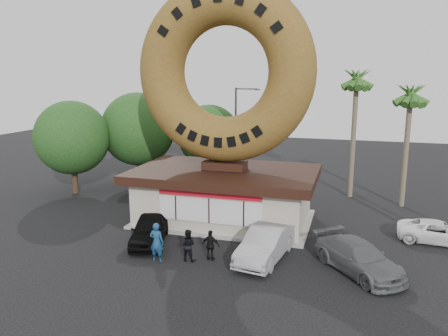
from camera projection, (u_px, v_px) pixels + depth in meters
name	position (u px, v px, depth m)	size (l,w,h in m)	color
ground	(191.00, 257.00, 21.95)	(90.00, 90.00, 0.00)	black
donut_shop	(225.00, 193.00, 27.19)	(11.20, 7.20, 3.80)	#BEB6A2
giant_donut	(225.00, 72.00, 25.68)	(10.71, 10.71, 2.73)	brown
tree_west	(138.00, 129.00, 35.83)	(6.00, 6.00, 7.65)	#473321
tree_mid	(209.00, 136.00, 36.30)	(5.20, 5.20, 6.63)	#473321
tree_far	(72.00, 138.00, 33.12)	(5.60, 5.60, 7.14)	#473321
palm_near	(357.00, 83.00, 31.24)	(2.60, 2.60, 9.75)	#726651
palm_far	(411.00, 98.00, 29.05)	(2.60, 2.60, 8.75)	#726651
street_lamp	(237.00, 130.00, 36.54)	(2.11, 0.20, 8.00)	#59595E
person_left	(157.00, 242.00, 21.27)	(0.72, 0.47, 1.98)	navy
person_center	(188.00, 245.00, 21.39)	(0.78, 0.61, 1.61)	black
person_right	(211.00, 245.00, 21.45)	(0.91, 0.38, 1.55)	black
car_black	(149.00, 230.00, 23.71)	(1.78, 4.42, 1.51)	black
car_silver	(265.00, 244.00, 21.58)	(1.68, 4.81, 1.58)	#A5A5AA
car_grey	(359.00, 257.00, 20.16)	(2.01, 4.95, 1.44)	slate
car_white	(439.00, 232.00, 23.78)	(1.96, 4.26, 1.18)	white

